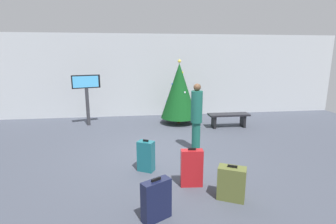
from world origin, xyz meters
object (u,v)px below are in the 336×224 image
at_px(waiting_bench, 229,117).
at_px(suitcase_0, 156,200).
at_px(traveller_0, 196,116).
at_px(suitcase_3, 231,183).
at_px(flight_info_kiosk, 87,90).
at_px(holiday_tree, 179,91).
at_px(suitcase_2, 192,168).
at_px(suitcase_1, 146,156).

height_order(waiting_bench, suitcase_0, suitcase_0).
xyz_separation_m(traveller_0, suitcase_3, (0.06, -2.39, -0.65)).
bearing_deg(flight_info_kiosk, holiday_tree, -2.65).
bearing_deg(flight_info_kiosk, suitcase_2, -60.66).
distance_m(flight_info_kiosk, suitcase_2, 5.58).
distance_m(holiday_tree, traveller_0, 2.83).
distance_m(traveller_0, suitcase_2, 1.99).
relative_size(waiting_bench, suitcase_1, 2.00).
bearing_deg(suitcase_1, flight_info_kiosk, 114.90).
height_order(holiday_tree, suitcase_2, holiday_tree).
height_order(suitcase_1, suitcase_2, suitcase_2).
bearing_deg(waiting_bench, suitcase_1, -134.20).
bearing_deg(holiday_tree, waiting_bench, -25.58).
height_order(holiday_tree, traveller_0, holiday_tree).
relative_size(traveller_0, suitcase_3, 2.80).
height_order(waiting_bench, traveller_0, traveller_0).
xyz_separation_m(waiting_bench, traveller_0, (-1.65, -2.04, 0.59)).
distance_m(holiday_tree, waiting_bench, 1.98).
bearing_deg(suitcase_3, suitcase_1, 136.68).
bearing_deg(suitcase_0, suitcase_2, 51.53).
relative_size(holiday_tree, suitcase_3, 3.67).
distance_m(waiting_bench, suitcase_3, 4.71).
relative_size(suitcase_1, suitcase_3, 1.12).
relative_size(waiting_bench, suitcase_2, 1.84).
bearing_deg(traveller_0, waiting_bench, 50.98).
distance_m(suitcase_2, suitcase_3, 0.81).
bearing_deg(suitcase_0, waiting_bench, 58.67).
distance_m(flight_info_kiosk, waiting_bench, 5.05).
bearing_deg(waiting_bench, holiday_tree, 154.42).
bearing_deg(waiting_bench, suitcase_3, -109.86).
bearing_deg(suitcase_2, traveller_0, 73.98).
xyz_separation_m(waiting_bench, suitcase_3, (-1.60, -4.43, -0.06)).
height_order(waiting_bench, suitcase_1, suitcase_1).
relative_size(flight_info_kiosk, suitcase_1, 2.54).
bearing_deg(suitcase_2, suitcase_0, -128.47).
relative_size(flight_info_kiosk, suitcase_0, 2.62).
relative_size(waiting_bench, suitcase_0, 2.06).
xyz_separation_m(holiday_tree, flight_info_kiosk, (-3.26, 0.15, 0.06)).
distance_m(suitcase_1, suitcase_2, 1.14).
bearing_deg(holiday_tree, suitcase_0, -103.30).
distance_m(waiting_bench, suitcase_0, 5.65).
bearing_deg(suitcase_0, suitcase_1, 92.37).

